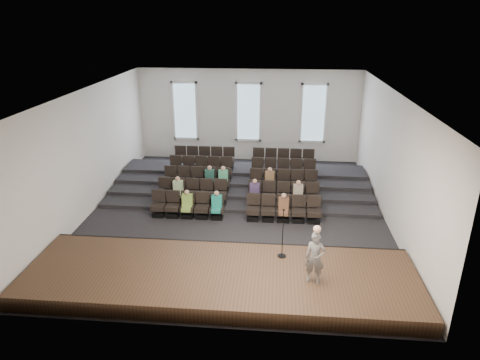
# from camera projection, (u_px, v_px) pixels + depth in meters

# --- Properties ---
(ground) EXTENTS (14.00, 14.00, 0.00)m
(ground) POSITION_uv_depth(u_px,v_px,m) (236.00, 213.00, 17.76)
(ground) COLOR black
(ground) RESTS_ON ground
(ceiling) EXTENTS (12.00, 14.00, 0.02)m
(ceiling) POSITION_uv_depth(u_px,v_px,m) (236.00, 91.00, 15.93)
(ceiling) COLOR white
(ceiling) RESTS_ON ground
(wall_back) EXTENTS (12.00, 0.04, 5.00)m
(wall_back) POSITION_uv_depth(u_px,v_px,m) (248.00, 116.00, 23.35)
(wall_back) COLOR silver
(wall_back) RESTS_ON ground
(wall_front) EXTENTS (12.00, 0.04, 5.00)m
(wall_front) POSITION_uv_depth(u_px,v_px,m) (208.00, 245.00, 10.33)
(wall_front) COLOR silver
(wall_front) RESTS_ON ground
(wall_left) EXTENTS (0.04, 14.00, 5.00)m
(wall_left) POSITION_uv_depth(u_px,v_px,m) (89.00, 151.00, 17.34)
(wall_left) COLOR silver
(wall_left) RESTS_ON ground
(wall_right) EXTENTS (0.04, 14.00, 5.00)m
(wall_right) POSITION_uv_depth(u_px,v_px,m) (392.00, 160.00, 16.35)
(wall_right) COLOR silver
(wall_right) RESTS_ON ground
(stage) EXTENTS (11.80, 3.60, 0.50)m
(stage) POSITION_uv_depth(u_px,v_px,m) (220.00, 278.00, 12.94)
(stage) COLOR #412C1C
(stage) RESTS_ON ground
(stage_lip) EXTENTS (11.80, 0.06, 0.52)m
(stage_lip) POSITION_uv_depth(u_px,v_px,m) (227.00, 248.00, 14.58)
(stage_lip) COLOR black
(stage_lip) RESTS_ON ground
(risers) EXTENTS (11.80, 4.80, 0.60)m
(risers) POSITION_uv_depth(u_px,v_px,m) (243.00, 180.00, 20.63)
(risers) COLOR black
(risers) RESTS_ON ground
(seating_rows) EXTENTS (6.80, 4.70, 1.67)m
(seating_rows) POSITION_uv_depth(u_px,v_px,m) (240.00, 184.00, 18.94)
(seating_rows) COLOR black
(seating_rows) RESTS_ON ground
(windows) EXTENTS (8.44, 0.10, 3.24)m
(windows) POSITION_uv_depth(u_px,v_px,m) (248.00, 112.00, 23.22)
(windows) COLOR white
(windows) RESTS_ON wall_back
(audience) EXTENTS (5.45, 2.64, 1.10)m
(audience) POSITION_uv_depth(u_px,v_px,m) (235.00, 190.00, 17.88)
(audience) COLOR #84B046
(audience) RESTS_ON seating_rows
(speaker) EXTENTS (0.63, 0.48, 1.56)m
(speaker) POSITION_uv_depth(u_px,v_px,m) (315.00, 258.00, 12.09)
(speaker) COLOR #5C5957
(speaker) RESTS_ON stage
(mic_stand) EXTENTS (0.28, 0.28, 1.67)m
(mic_stand) POSITION_uv_depth(u_px,v_px,m) (282.00, 243.00, 13.46)
(mic_stand) COLOR black
(mic_stand) RESTS_ON stage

